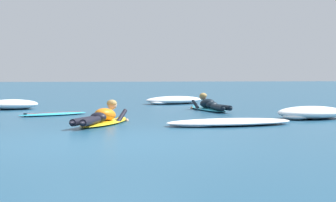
{
  "coord_description": "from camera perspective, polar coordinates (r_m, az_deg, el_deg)",
  "views": [
    {
      "loc": [
        -0.39,
        -8.22,
        1.03
      ],
      "look_at": [
        1.8,
        4.94,
        0.37
      ],
      "focal_mm": 57.0,
      "sensor_mm": 36.0,
      "label": 1
    }
  ],
  "objects": [
    {
      "name": "surfer_far",
      "position": [
        15.34,
        4.44,
        -0.53
      ],
      "size": [
        0.85,
        2.7,
        0.54
      ],
      "color": "#2DB2D1",
      "rests_on": "ground"
    },
    {
      "name": "ground_plane",
      "position": [
        18.26,
        -8.23,
        -0.43
      ],
      "size": [
        120.0,
        120.0,
        0.0
      ],
      "primitive_type": "plane",
      "color": "navy"
    },
    {
      "name": "whitewater_far_band",
      "position": [
        16.49,
        -16.43,
        -0.38
      ],
      "size": [
        1.78,
        1.4,
        0.3
      ],
      "color": "white",
      "rests_on": "ground"
    },
    {
      "name": "whitewater_mid_right",
      "position": [
        18.84,
        0.65,
        0.08
      ],
      "size": [
        2.51,
        1.96,
        0.27
      ],
      "color": "white",
      "rests_on": "ground"
    },
    {
      "name": "drifting_surfboard",
      "position": [
        13.79,
        -12.24,
        -1.37
      ],
      "size": [
        1.88,
        1.37,
        0.16
      ],
      "color": "#2DB2D1",
      "rests_on": "ground"
    },
    {
      "name": "whitewater_back",
      "position": [
        10.93,
        6.61,
        -2.26
      ],
      "size": [
        2.75,
        1.23,
        0.14
      ],
      "color": "white",
      "rests_on": "ground"
    },
    {
      "name": "whitewater_mid_left",
      "position": [
        12.9,
        15.04,
        -1.23
      ],
      "size": [
        1.93,
        1.51,
        0.29
      ],
      "color": "white",
      "rests_on": "ground"
    },
    {
      "name": "surfer_near",
      "position": [
        11.09,
        -6.99,
        -1.81
      ],
      "size": [
        1.44,
        2.44,
        0.54
      ],
      "color": "yellow",
      "rests_on": "ground"
    }
  ]
}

